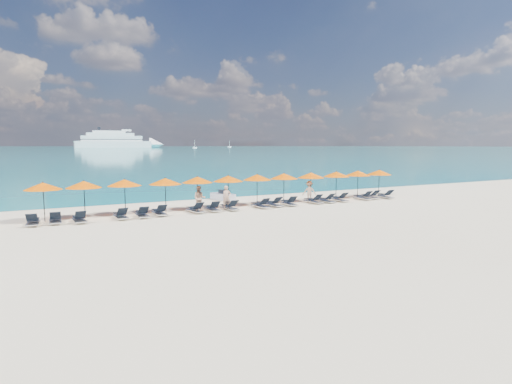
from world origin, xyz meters
name	(u,v)px	position (x,y,z in m)	size (l,w,h in m)	color
ground	(279,216)	(0.00, 0.00, 0.00)	(1400.00, 1400.00, 0.00)	beige
sea	(38,148)	(0.00, 660.00, 0.01)	(1600.00, 1300.00, 0.01)	#1FA9B2
cruise_ship	(121,141)	(97.86, 567.91, 8.31)	(115.12, 21.03, 31.94)	white
sailboat_near	(195,147)	(164.74, 468.27, 0.96)	(5.12, 1.71, 9.39)	white
sailboat_far	(230,147)	(262.96, 583.01, 1.06)	(5.63, 1.88, 10.32)	white
jetski	(223,196)	(0.06, 8.63, 0.32)	(1.40, 2.34, 0.78)	#AFB3C8
beachgoer_a	(227,198)	(-1.74, 3.90, 0.81)	(0.59, 0.39, 1.63)	tan
beachgoer_b	(199,198)	(-3.46, 4.45, 0.82)	(0.79, 0.46, 1.63)	tan
beachgoer_c	(309,192)	(5.36, 4.47, 0.81)	(1.04, 0.48, 1.61)	tan
umbrella_0	(43,186)	(-12.65, 4.78, 2.02)	(2.10, 2.10, 2.28)	black
umbrella_1	(84,184)	(-10.50, 4.82, 2.02)	(2.10, 2.10, 2.28)	black
umbrella_2	(125,183)	(-8.14, 4.95, 2.02)	(2.10, 2.10, 2.28)	black
umbrella_3	(165,181)	(-5.66, 4.70, 2.02)	(2.10, 2.10, 2.28)	black
umbrella_4	(197,180)	(-3.43, 4.89, 2.02)	(2.10, 2.10, 2.28)	black
umbrella_5	(228,179)	(-1.21, 4.81, 2.02)	(2.10, 2.10, 2.28)	black
umbrella_6	(257,177)	(1.13, 4.94, 2.02)	(2.10, 2.10, 2.28)	black
umbrella_7	(284,176)	(3.38, 4.93, 2.02)	(2.10, 2.10, 2.28)	black
umbrella_8	(311,175)	(5.67, 4.72, 2.02)	(2.10, 2.10, 2.28)	black
umbrella_9	(336,174)	(8.14, 4.75, 2.02)	(2.10, 2.10, 2.28)	black
umbrella_10	(358,173)	(10.42, 4.82, 2.02)	(2.10, 2.10, 2.28)	black
umbrella_11	(379,172)	(12.73, 4.80, 2.02)	(2.10, 2.10, 2.28)	black
lounger_0	(33,221)	(-13.26, 3.73, 0.24)	(0.78, 1.75, 0.66)	silver
lounger_1	(55,219)	(-12.16, 3.78, 0.24)	(0.67, 1.72, 0.66)	silver
lounger_2	(79,219)	(-10.96, 3.47, 0.24)	(0.68, 1.72, 0.66)	silver
lounger_3	(121,215)	(-8.70, 3.56, 0.24)	(0.67, 1.72, 0.66)	silver
lounger_4	(142,214)	(-7.46, 3.51, 0.24)	(0.70, 1.73, 0.66)	silver
lounger_5	(159,212)	(-6.34, 3.74, 0.24)	(0.63, 1.70, 0.66)	silver
lounger_6	(195,209)	(-4.04, 3.70, 0.24)	(0.76, 1.74, 0.66)	silver
lounger_7	(212,208)	(-2.85, 3.70, 0.24)	(0.74, 1.74, 0.66)	silver
lounger_8	(230,207)	(-1.66, 3.63, 0.24)	(0.74, 1.74, 0.66)	silver
lounger_9	(261,205)	(0.64, 3.52, 0.24)	(0.72, 1.73, 0.66)	silver
lounger_10	(273,203)	(1.72, 3.70, 0.24)	(0.78, 1.75, 0.66)	silver
lounger_11	(289,202)	(2.98, 3.58, 0.24)	(0.78, 1.75, 0.66)	silver
lounger_12	(313,200)	(5.20, 3.69, 0.24)	(0.68, 1.72, 0.66)	silver
lounger_13	(326,200)	(6.26, 3.63, 0.24)	(0.79, 1.75, 0.66)	silver
lounger_14	(339,199)	(7.52, 3.62, 0.24)	(0.64, 1.71, 0.66)	silver
lounger_15	(363,197)	(9.89, 3.58, 0.24)	(0.65, 1.71, 0.66)	silver
lounger_16	(371,196)	(10.87, 3.77, 0.24)	(0.65, 1.71, 0.66)	silver
lounger_17	(385,196)	(12.08, 3.43, 0.24)	(0.78, 1.75, 0.66)	silver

